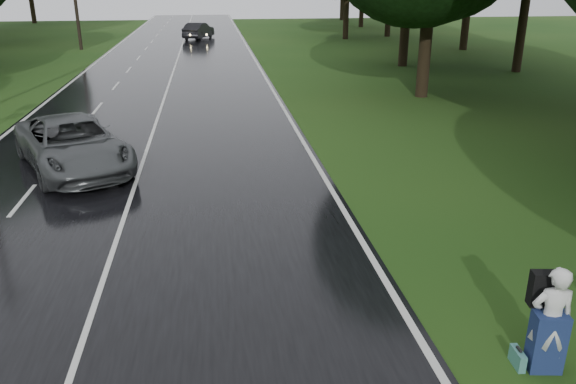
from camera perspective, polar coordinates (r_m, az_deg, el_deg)
name	(u,v)px	position (r m, az deg, el deg)	size (l,w,h in m)	color
ground	(72,377)	(10.08, -20.85, -16.91)	(160.00, 160.00, 0.00)	#244414
road	(162,107)	(28.51, -12.55, 8.32)	(12.00, 140.00, 0.04)	black
lane_center	(162,106)	(28.50, -12.55, 8.37)	(0.12, 140.00, 0.01)	silver
grey_car	(73,144)	(19.65, -20.76, 4.49)	(2.77, 6.01, 1.67)	#4C5051
far_car	(199,31)	(59.92, -8.95, 15.68)	(1.67, 4.78, 1.58)	black
hitchhiker	(549,323)	(10.03, 24.71, -11.82)	(0.73, 0.68, 1.84)	silver
suitcase	(518,358)	(10.30, 22.00, -15.18)	(0.12, 0.41, 0.29)	teal
utility_pole_far	(81,50)	(53.63, -19.98, 13.25)	(1.80, 0.28, 9.66)	black
tree_right_d	(421,97)	(31.21, 13.18, 9.29)	(9.07, 9.07, 14.17)	black
tree_right_e	(402,66)	(42.02, 11.38, 12.28)	(8.18, 8.18, 12.78)	black
tree_right_f	(345,39)	(59.69, 5.75, 15.00)	(8.81, 8.81, 13.77)	black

